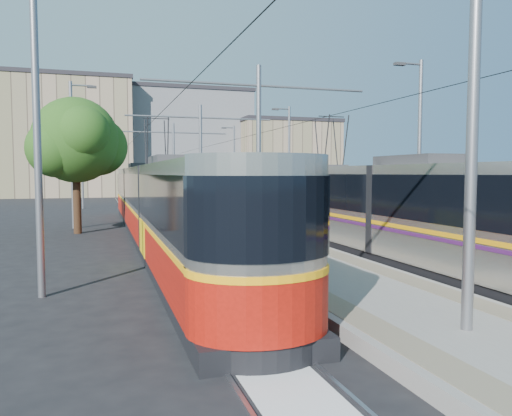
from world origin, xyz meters
name	(u,v)px	position (x,y,z in m)	size (l,w,h in m)	color
ground	(355,294)	(0.00, 0.00, 0.00)	(160.00, 160.00, 0.00)	black
platform	(211,223)	(0.00, 17.00, 0.15)	(4.00, 50.00, 0.30)	gray
tactile_strip_left	(186,221)	(-1.45, 17.00, 0.30)	(0.70, 50.00, 0.01)	gray
tactile_strip_right	(236,220)	(1.45, 17.00, 0.30)	(0.70, 50.00, 0.01)	gray
rails	(211,226)	(0.00, 17.00, 0.02)	(8.71, 70.00, 0.03)	gray
track_arrow	(254,348)	(-3.60, -3.00, 0.01)	(1.20, 5.00, 0.01)	silver
tram_left	(157,202)	(-3.60, 11.94, 1.70)	(2.43, 32.29, 5.50)	black
tram_right	(330,200)	(3.60, 8.86, 1.86)	(2.43, 32.20, 5.50)	black
catenary	(222,144)	(0.00, 14.15, 4.52)	(9.20, 70.00, 7.00)	gray
street_lamps	(198,155)	(0.00, 21.00, 4.18)	(15.18, 38.22, 8.00)	gray
shelter	(245,203)	(0.96, 13.35, 1.51)	(0.88, 1.17, 2.31)	black
tree	(82,142)	(-6.92, 15.65, 4.60)	(4.68, 4.33, 6.80)	#382314
building_left	(68,138)	(-10.00, 60.00, 7.73)	(16.32, 12.24, 15.43)	tan
building_centre	(183,143)	(6.00, 64.00, 7.54)	(18.36, 14.28, 15.05)	slate
building_right	(285,157)	(20.00, 58.00, 5.38)	(14.28, 10.20, 10.75)	tan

